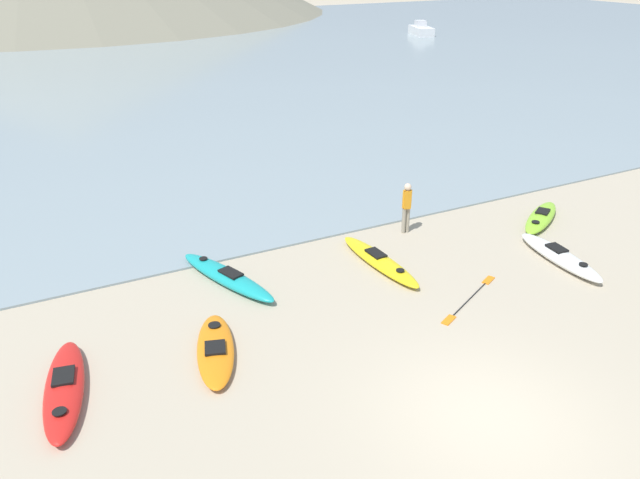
{
  "coord_description": "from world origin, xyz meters",
  "views": [
    {
      "loc": [
        -6.84,
        -6.53,
        7.8
      ],
      "look_at": [
        0.32,
        7.2,
        0.5
      ],
      "focal_mm": 35.0,
      "sensor_mm": 36.0,
      "label": 1
    }
  ],
  "objects_px": {
    "kayak_on_sand_4": "(560,256)",
    "moored_boat_1": "(421,30)",
    "kayak_on_sand_5": "(215,350)",
    "person_near_waterline": "(407,205)",
    "kayak_on_sand_2": "(227,277)",
    "loose_paddle": "(470,299)",
    "kayak_on_sand_1": "(541,217)",
    "kayak_on_sand_3": "(64,388)",
    "kayak_on_sand_0": "(379,261)"
  },
  "relations": [
    {
      "from": "kayak_on_sand_2",
      "to": "kayak_on_sand_5",
      "type": "bearing_deg",
      "value": -114.21
    },
    {
      "from": "person_near_waterline",
      "to": "loose_paddle",
      "type": "bearing_deg",
      "value": -102.07
    },
    {
      "from": "kayak_on_sand_2",
      "to": "kayak_on_sand_5",
      "type": "height_order",
      "value": "kayak_on_sand_2"
    },
    {
      "from": "kayak_on_sand_2",
      "to": "loose_paddle",
      "type": "distance_m",
      "value": 6.09
    },
    {
      "from": "kayak_on_sand_0",
      "to": "kayak_on_sand_4",
      "type": "xyz_separation_m",
      "value": [
        4.45,
        -2.11,
        0.03
      ]
    },
    {
      "from": "kayak_on_sand_5",
      "to": "loose_paddle",
      "type": "distance_m",
      "value": 6.27
    },
    {
      "from": "kayak_on_sand_5",
      "to": "person_near_waterline",
      "type": "bearing_deg",
      "value": 25.0
    },
    {
      "from": "kayak_on_sand_0",
      "to": "kayak_on_sand_1",
      "type": "height_order",
      "value": "kayak_on_sand_1"
    },
    {
      "from": "kayak_on_sand_0",
      "to": "person_near_waterline",
      "type": "bearing_deg",
      "value": 38.19
    },
    {
      "from": "kayak_on_sand_2",
      "to": "moored_boat_1",
      "type": "height_order",
      "value": "moored_boat_1"
    },
    {
      "from": "kayak_on_sand_4",
      "to": "kayak_on_sand_0",
      "type": "bearing_deg",
      "value": 154.63
    },
    {
      "from": "kayak_on_sand_1",
      "to": "kayak_on_sand_3",
      "type": "height_order",
      "value": "kayak_on_sand_3"
    },
    {
      "from": "kayak_on_sand_5",
      "to": "kayak_on_sand_2",
      "type": "bearing_deg",
      "value": 65.79
    },
    {
      "from": "kayak_on_sand_1",
      "to": "moored_boat_1",
      "type": "distance_m",
      "value": 44.97
    },
    {
      "from": "kayak_on_sand_2",
      "to": "kayak_on_sand_4",
      "type": "relative_size",
      "value": 1.13
    },
    {
      "from": "kayak_on_sand_4",
      "to": "loose_paddle",
      "type": "xyz_separation_m",
      "value": [
        -3.46,
        -0.44,
        -0.15
      ]
    },
    {
      "from": "kayak_on_sand_2",
      "to": "loose_paddle",
      "type": "xyz_separation_m",
      "value": [
        4.95,
        -3.55,
        -0.15
      ]
    },
    {
      "from": "kayak_on_sand_2",
      "to": "kayak_on_sand_4",
      "type": "height_order",
      "value": "kayak_on_sand_4"
    },
    {
      "from": "loose_paddle",
      "to": "moored_boat_1",
      "type": "bearing_deg",
      "value": 55.48
    },
    {
      "from": "loose_paddle",
      "to": "kayak_on_sand_5",
      "type": "bearing_deg",
      "value": 173.64
    },
    {
      "from": "person_near_waterline",
      "to": "kayak_on_sand_4",
      "type": "bearing_deg",
      "value": -53.8
    },
    {
      "from": "kayak_on_sand_4",
      "to": "kayak_on_sand_1",
      "type": "bearing_deg",
      "value": 54.5
    },
    {
      "from": "kayak_on_sand_2",
      "to": "kayak_on_sand_4",
      "type": "distance_m",
      "value": 8.97
    },
    {
      "from": "kayak_on_sand_3",
      "to": "person_near_waterline",
      "type": "height_order",
      "value": "person_near_waterline"
    },
    {
      "from": "kayak_on_sand_4",
      "to": "loose_paddle",
      "type": "bearing_deg",
      "value": -172.69
    },
    {
      "from": "loose_paddle",
      "to": "kayak_on_sand_0",
      "type": "bearing_deg",
      "value": 111.13
    },
    {
      "from": "kayak_on_sand_1",
      "to": "kayak_on_sand_3",
      "type": "bearing_deg",
      "value": -172.28
    },
    {
      "from": "kayak_on_sand_4",
      "to": "person_near_waterline",
      "type": "height_order",
      "value": "person_near_waterline"
    },
    {
      "from": "kayak_on_sand_0",
      "to": "kayak_on_sand_1",
      "type": "xyz_separation_m",
      "value": [
        6.07,
        0.16,
        0.0
      ]
    },
    {
      "from": "kayak_on_sand_5",
      "to": "person_near_waterline",
      "type": "distance_m",
      "value": 7.86
    },
    {
      "from": "kayak_on_sand_5",
      "to": "kayak_on_sand_4",
      "type": "bearing_deg",
      "value": -1.49
    },
    {
      "from": "kayak_on_sand_4",
      "to": "moored_boat_1",
      "type": "relative_size",
      "value": 0.82
    },
    {
      "from": "kayak_on_sand_1",
      "to": "kayak_on_sand_2",
      "type": "relative_size",
      "value": 0.78
    },
    {
      "from": "kayak_on_sand_2",
      "to": "moored_boat_1",
      "type": "xyz_separation_m",
      "value": [
        33.29,
        37.65,
        0.35
      ]
    },
    {
      "from": "kayak_on_sand_3",
      "to": "kayak_on_sand_1",
      "type": "bearing_deg",
      "value": 7.72
    },
    {
      "from": "kayak_on_sand_0",
      "to": "kayak_on_sand_5",
      "type": "height_order",
      "value": "kayak_on_sand_0"
    },
    {
      "from": "kayak_on_sand_0",
      "to": "kayak_on_sand_3",
      "type": "height_order",
      "value": "kayak_on_sand_3"
    },
    {
      "from": "loose_paddle",
      "to": "person_near_waterline",
      "type": "bearing_deg",
      "value": 77.93
    },
    {
      "from": "loose_paddle",
      "to": "kayak_on_sand_3",
      "type": "bearing_deg",
      "value": 175.18
    },
    {
      "from": "kayak_on_sand_1",
      "to": "person_near_waterline",
      "type": "bearing_deg",
      "value": 163.05
    },
    {
      "from": "kayak_on_sand_0",
      "to": "moored_boat_1",
      "type": "bearing_deg",
      "value": 52.81
    },
    {
      "from": "kayak_on_sand_3",
      "to": "person_near_waterline",
      "type": "relative_size",
      "value": 2.1
    },
    {
      "from": "kayak_on_sand_1",
      "to": "kayak_on_sand_4",
      "type": "bearing_deg",
      "value": -125.5
    },
    {
      "from": "person_near_waterline",
      "to": "moored_boat_1",
      "type": "xyz_separation_m",
      "value": [
        27.48,
        37.2,
        -0.38
      ]
    },
    {
      "from": "kayak_on_sand_2",
      "to": "person_near_waterline",
      "type": "relative_size",
      "value": 2.3
    },
    {
      "from": "kayak_on_sand_0",
      "to": "kayak_on_sand_5",
      "type": "bearing_deg",
      "value": -160.51
    },
    {
      "from": "kayak_on_sand_1",
      "to": "kayak_on_sand_2",
      "type": "height_order",
      "value": "kayak_on_sand_2"
    },
    {
      "from": "kayak_on_sand_0",
      "to": "kayak_on_sand_5",
      "type": "xyz_separation_m",
      "value": [
        -5.25,
        -1.86,
        -0.01
      ]
    },
    {
      "from": "kayak_on_sand_0",
      "to": "person_near_waterline",
      "type": "relative_size",
      "value": 2.2
    },
    {
      "from": "kayak_on_sand_3",
      "to": "kayak_on_sand_4",
      "type": "bearing_deg",
      "value": -1.51
    }
  ]
}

